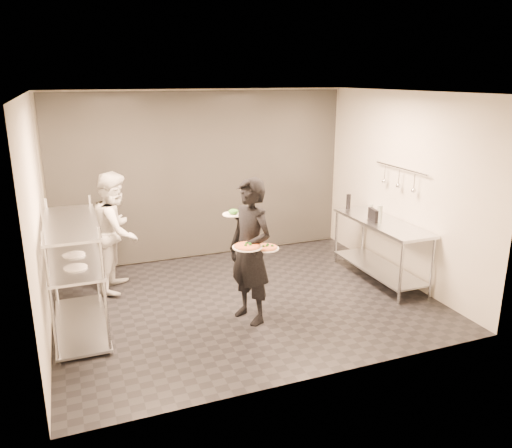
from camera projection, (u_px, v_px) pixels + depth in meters
name	position (u px, v px, depth m)	size (l,w,h in m)	color
room_shell	(218.00, 185.00, 7.58)	(5.00, 4.00, 2.80)	black
pass_rack	(76.00, 270.00, 5.96)	(0.60, 1.60, 1.50)	#B1B4B8
prep_counter	(381.00, 240.00, 7.50)	(0.60, 1.80, 0.92)	#B1B4B8
utensil_rail	(399.00, 179.00, 7.32)	(0.07, 1.20, 0.31)	#B1B4B8
waiter	(250.00, 251.00, 6.14)	(0.67, 0.44, 1.83)	black
chef	(116.00, 231.00, 7.12)	(0.84, 0.65, 1.72)	silver
pizza_plate_near	(247.00, 246.00, 5.84)	(0.35, 0.35, 0.05)	white
pizza_plate_far	(266.00, 248.00, 5.97)	(0.30, 0.30, 0.05)	white
salad_plate	(233.00, 213.00, 6.22)	(0.28, 0.28, 0.07)	white
pos_monitor	(373.00, 215.00, 7.41)	(0.05, 0.26, 0.18)	black
bottle_green	(380.00, 214.00, 7.31)	(0.07, 0.07, 0.26)	gray
bottle_clear	(371.00, 210.00, 7.65)	(0.06, 0.06, 0.19)	gray
bottle_dark	(348.00, 202.00, 8.06)	(0.07, 0.07, 0.24)	black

